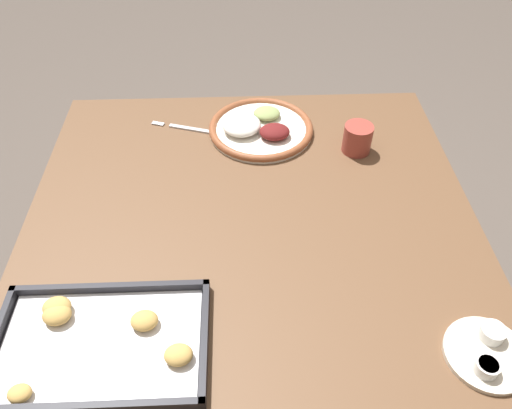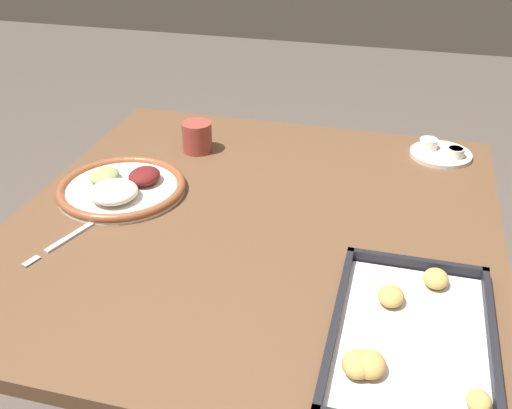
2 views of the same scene
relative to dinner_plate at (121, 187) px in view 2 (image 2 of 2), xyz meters
The scene contains 6 objects.
dining_table 0.34m from the dinner_plate, 83.87° to the left, with size 1.03×0.99×0.75m.
dinner_plate is the anchor object (origin of this frame).
fork 0.18m from the dinner_plate, ahead, with size 0.22×0.08×0.00m.
saucer_plate 0.78m from the dinner_plate, 118.62° to the left, with size 0.15×0.15×0.03m.
baking_tray 0.71m from the dinner_plate, 63.43° to the left, with size 0.39×0.25×0.04m.
drinking_cup 0.27m from the dinner_plate, 160.04° to the left, with size 0.07×0.07×0.08m.
Camera 2 is at (1.01, 0.27, 1.40)m, focal length 42.00 mm.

